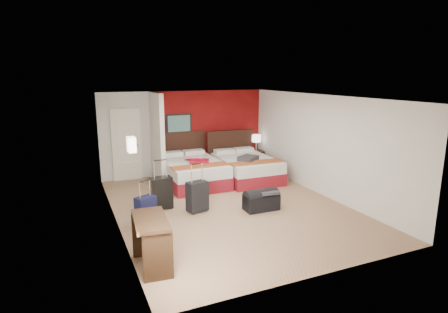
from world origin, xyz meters
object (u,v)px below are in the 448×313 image
bed_right (246,169)px  red_suitcase_open (197,160)px  table_lamp (256,143)px  desk (151,243)px  nightstand (256,160)px  suitcase_charcoal (197,198)px  duffel_bag (261,201)px  suitcase_black (161,194)px  bed_left (193,172)px  suitcase_navy (146,211)px

bed_right → red_suitcase_open: 1.52m
table_lamp → desk: (-4.48, -4.86, -0.43)m
nightstand → table_lamp: table_lamp is taller
bed_right → red_suitcase_open: bearing=178.0°
red_suitcase_open → suitcase_charcoal: red_suitcase_open is taller
red_suitcase_open → duffel_bag: red_suitcase_open is taller
duffel_bag → desk: size_ratio=0.78×
suitcase_black → desk: bearing=-108.6°
bed_right → bed_left: bearing=174.6°
suitcase_charcoal → suitcase_navy: suitcase_charcoal is taller
bed_left → duffel_bag: size_ratio=2.82×
bed_left → bed_right: 1.58m
table_lamp → red_suitcase_open: bearing=-158.8°
table_lamp → suitcase_charcoal: 4.20m
table_lamp → suitcase_navy: size_ratio=0.93×
bed_right → duffel_bag: bearing=-107.6°
bed_right → desk: desk is taller
red_suitcase_open → nightstand: 2.53m
red_suitcase_open → table_lamp: 2.50m
bed_left → table_lamp: bearing=18.1°
bed_left → nightstand: bed_left is taller
bed_right → nightstand: size_ratio=3.60×
bed_left → suitcase_navy: bearing=-127.8°
bed_left → red_suitcase_open: red_suitcase_open is taller
bed_right → duffel_bag: size_ratio=2.75×
suitcase_charcoal → bed_left: bearing=61.9°
bed_right → desk: (-3.63, -3.87, 0.10)m
red_suitcase_open → desk: 4.52m
bed_left → desk: 4.55m
suitcase_black → duffel_bag: 2.25m
bed_right → nightstand: 1.31m
suitcase_navy → duffel_bag: 2.55m
red_suitcase_open → duffel_bag: (0.66, -2.43, -0.50)m
nightstand → suitcase_black: bearing=-142.1°
table_lamp → desk: bearing=-132.7°
suitcase_black → duffel_bag: bearing=-26.3°
desk → duffel_bag: bearing=33.9°
suitcase_black → table_lamp: bearing=31.5°
nightstand → suitcase_charcoal: (-3.02, -2.87, 0.04)m
bed_left → table_lamp: size_ratio=4.19×
bed_left → red_suitcase_open: size_ratio=3.05×
suitcase_navy → table_lamp: bearing=12.4°
bed_left → bed_right: bed_left is taller
bed_right → red_suitcase_open: size_ratio=2.98×
bed_left → suitcase_black: bearing=-129.3°
nightstand → desk: (-4.48, -4.86, 0.12)m
nightstand → duffel_bag: size_ratio=0.76×
suitcase_charcoal → desk: (-1.46, -1.99, 0.08)m
bed_right → suitcase_black: suitcase_black is taller
bed_left → bed_right: size_ratio=1.02×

